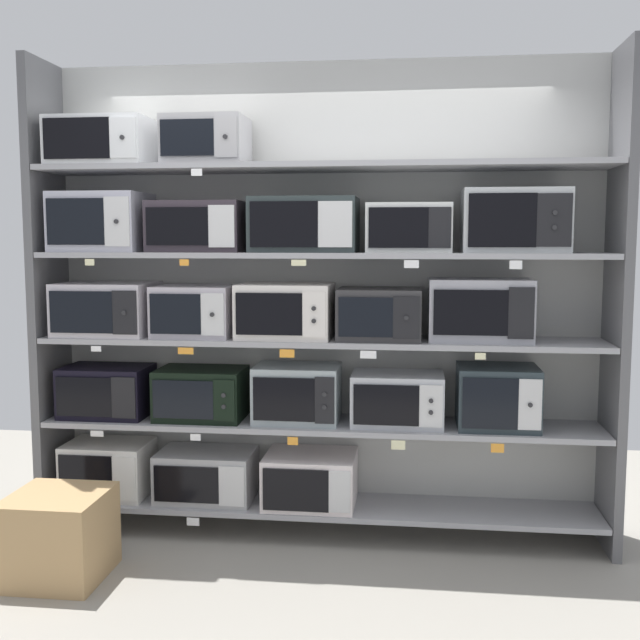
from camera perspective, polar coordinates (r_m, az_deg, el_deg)
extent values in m
cube|color=gray|center=(3.61, -2.09, -21.74)|extent=(7.09, 6.00, 0.02)
cube|color=#B2B2AD|center=(4.43, 0.37, 1.70)|extent=(3.29, 0.04, 2.67)
cube|color=#5B5B5E|center=(4.66, -19.64, 1.56)|extent=(0.05, 0.43, 2.67)
cube|color=#5B5B5E|center=(4.30, 21.36, 1.14)|extent=(0.05, 0.43, 2.67)
cube|color=#99999E|center=(4.45, 0.00, -13.74)|extent=(3.09, 0.43, 0.03)
cube|color=silver|center=(4.71, -15.54, -10.66)|extent=(0.48, 0.34, 0.31)
cube|color=black|center=(4.57, -17.14, -11.20)|extent=(0.31, 0.01, 0.25)
cube|color=silver|center=(4.49, -14.47, -11.45)|extent=(0.13, 0.01, 0.25)
cube|color=#A3A3A5|center=(4.52, -8.48, -11.39)|extent=(0.54, 0.35, 0.28)
cube|color=black|center=(4.37, -9.98, -12.04)|extent=(0.37, 0.01, 0.20)
cube|color=silver|center=(4.31, -6.64, -12.27)|extent=(0.14, 0.01, 0.22)
cube|color=silver|center=(4.40, -0.71, -11.78)|extent=(0.51, 0.41, 0.28)
cube|color=black|center=(4.22, -1.84, -12.63)|extent=(0.36, 0.01, 0.23)
cube|color=silver|center=(4.19, 1.48, -12.75)|extent=(0.12, 0.01, 0.23)
cube|color=white|center=(4.59, -16.85, -13.85)|extent=(0.07, 0.00, 0.03)
cube|color=white|center=(4.39, -9.49, -14.68)|extent=(0.07, 0.00, 0.04)
cube|color=#99999E|center=(4.31, 0.00, -7.81)|extent=(3.09, 0.43, 0.03)
cube|color=black|center=(4.59, -15.65, -5.13)|extent=(0.49, 0.34, 0.29)
cube|color=black|center=(4.46, -17.27, -5.51)|extent=(0.32, 0.01, 0.22)
cube|color=black|center=(4.37, -14.51, -5.66)|extent=(0.14, 0.01, 0.23)
cube|color=black|center=(4.41, -8.86, -5.45)|extent=(0.49, 0.34, 0.29)
cube|color=black|center=(4.26, -10.22, -5.89)|extent=(0.34, 0.01, 0.21)
cube|color=black|center=(4.20, -7.20, -6.01)|extent=(0.12, 0.01, 0.23)
cylinder|color=#262628|center=(4.20, -7.23, -6.46)|extent=(0.02, 0.01, 0.02)
cylinder|color=#262628|center=(4.18, -7.24, -5.62)|extent=(0.02, 0.01, 0.02)
cube|color=#9AA7AB|center=(4.29, -1.70, -5.50)|extent=(0.47, 0.33, 0.32)
cube|color=black|center=(4.13, -2.72, -5.96)|extent=(0.34, 0.01, 0.24)
cube|color=black|center=(4.10, 0.34, -6.05)|extent=(0.11, 0.01, 0.25)
cylinder|color=#262628|center=(4.10, 0.33, -6.55)|extent=(0.02, 0.01, 0.02)
cylinder|color=#262628|center=(4.08, 0.33, -5.59)|extent=(0.02, 0.01, 0.02)
cube|color=#B8BCC3|center=(4.25, 5.82, -5.88)|extent=(0.50, 0.33, 0.28)
cube|color=black|center=(4.08, 4.98, -6.37)|extent=(0.35, 0.01, 0.22)
cube|color=silver|center=(4.08, 8.31, -6.41)|extent=(0.12, 0.01, 0.23)
cylinder|color=#262628|center=(4.08, 8.30, -6.87)|extent=(0.02, 0.01, 0.02)
cylinder|color=#262628|center=(4.06, 8.32, -6.01)|extent=(0.02, 0.01, 0.02)
cube|color=#283338|center=(4.26, 13.13, -5.62)|extent=(0.43, 0.35, 0.33)
cube|color=black|center=(4.08, 12.63, -6.13)|extent=(0.29, 0.01, 0.27)
cube|color=silver|center=(4.11, 15.46, -6.13)|extent=(0.12, 0.01, 0.27)
cylinder|color=#262628|center=(4.10, 15.47, -6.16)|extent=(0.02, 0.01, 0.02)
cube|color=white|center=(4.43, -16.36, -8.17)|extent=(0.07, 0.00, 0.03)
cube|color=white|center=(4.24, -9.31, -8.66)|extent=(0.06, 0.00, 0.04)
cube|color=orange|center=(4.13, -2.05, -9.05)|extent=(0.06, 0.00, 0.04)
cube|color=beige|center=(4.08, 5.88, -9.30)|extent=(0.07, 0.00, 0.05)
cube|color=orange|center=(4.10, 13.15, -9.33)|extent=(0.07, 0.00, 0.05)
cube|color=#99999E|center=(4.22, 0.00, -1.55)|extent=(3.09, 0.43, 0.03)
cube|color=#BDB6BE|center=(4.52, -15.62, 0.83)|extent=(0.52, 0.41, 0.30)
cube|color=black|center=(4.35, -17.46, 0.57)|extent=(0.36, 0.01, 0.23)
cube|color=black|center=(4.25, -14.43, 0.54)|extent=(0.13, 0.01, 0.24)
cylinder|color=#262628|center=(4.24, -14.48, 0.53)|extent=(0.02, 0.01, 0.02)
cube|color=#BAB2BD|center=(4.35, -9.28, 0.68)|extent=(0.44, 0.36, 0.29)
cube|color=black|center=(4.18, -10.77, 0.45)|extent=(0.28, 0.01, 0.22)
cube|color=silver|center=(4.13, -8.05, 0.42)|extent=(0.13, 0.01, 0.23)
cylinder|color=#262628|center=(4.12, -8.09, 0.40)|extent=(0.02, 0.01, 0.02)
cube|color=silver|center=(4.23, -2.58, 0.71)|extent=(0.51, 0.39, 0.30)
cube|color=black|center=(4.04, -3.84, 0.45)|extent=(0.36, 0.01, 0.22)
cube|color=silver|center=(4.01, -0.45, 0.41)|extent=(0.12, 0.01, 0.24)
cylinder|color=#262628|center=(4.00, -0.47, -0.07)|extent=(0.02, 0.01, 0.02)
cylinder|color=#262628|center=(3.99, -0.47, 0.87)|extent=(0.02, 0.01, 0.02)
cube|color=#323032|center=(4.18, 4.49, 0.47)|extent=(0.45, 0.37, 0.28)
cube|color=black|center=(3.99, 3.43, 0.21)|extent=(0.28, 0.01, 0.21)
cube|color=black|center=(3.98, 6.48, 0.17)|extent=(0.14, 0.01, 0.22)
cylinder|color=#262628|center=(3.97, 6.48, 0.16)|extent=(0.02, 0.01, 0.02)
cube|color=#9D9DA7|center=(4.18, 11.87, 0.76)|extent=(0.55, 0.32, 0.33)
cube|color=black|center=(4.01, 11.21, 0.54)|extent=(0.38, 0.01, 0.24)
cube|color=black|center=(4.04, 14.84, 0.49)|extent=(0.13, 0.01, 0.27)
cube|color=white|center=(4.33, -16.42, -2.07)|extent=(0.06, 0.00, 0.03)
cube|color=orange|center=(4.16, -10.03, -2.29)|extent=(0.09, 0.00, 0.04)
cube|color=orange|center=(4.03, -2.49, -2.52)|extent=(0.08, 0.00, 0.04)
cube|color=white|center=(3.98, 3.63, -2.61)|extent=(0.08, 0.00, 0.04)
cube|color=beige|center=(3.99, 11.91, -2.67)|extent=(0.05, 0.00, 0.03)
cube|color=#99999E|center=(4.18, 0.00, 4.89)|extent=(3.09, 0.43, 0.03)
cube|color=#B0B0C0|center=(4.51, -15.98, 7.05)|extent=(0.49, 0.40, 0.33)
cube|color=black|center=(4.34, -17.84, 7.03)|extent=(0.33, 0.01, 0.25)
cube|color=silver|center=(4.25, -14.97, 7.14)|extent=(0.14, 0.01, 0.26)
cylinder|color=#262628|center=(4.24, -15.02, 7.14)|extent=(0.02, 0.01, 0.02)
cube|color=#352D35|center=(4.32, -9.08, 6.91)|extent=(0.51, 0.35, 0.28)
cube|color=black|center=(4.16, -10.65, 6.91)|extent=(0.34, 0.01, 0.20)
cube|color=silver|center=(4.10, -7.40, 6.98)|extent=(0.14, 0.01, 0.22)
cube|color=#2A3435|center=(4.19, -1.14, 7.14)|extent=(0.57, 0.38, 0.30)
cube|color=black|center=(4.02, -2.73, 7.17)|extent=(0.36, 0.01, 0.24)
cube|color=silver|center=(3.98, 1.14, 7.19)|extent=(0.18, 0.01, 0.24)
cube|color=silver|center=(4.15, 6.68, 6.86)|extent=(0.45, 0.32, 0.26)
cube|color=black|center=(3.98, 5.89, 6.90)|extent=(0.31, 0.01, 0.21)
cube|color=black|center=(3.99, 8.96, 6.86)|extent=(0.12, 0.01, 0.21)
cube|color=#B0B5B7|center=(4.18, 14.32, 7.20)|extent=(0.54, 0.36, 0.33)
cube|color=black|center=(3.99, 13.50, 7.28)|extent=(0.34, 0.01, 0.27)
cube|color=black|center=(4.03, 17.14, 7.16)|extent=(0.17, 0.01, 0.27)
cylinder|color=#262628|center=(4.02, 17.15, 6.64)|extent=(0.02, 0.01, 0.02)
cylinder|color=#262628|center=(4.02, 17.18, 7.69)|extent=(0.02, 0.01, 0.02)
cube|color=beige|center=(4.30, -16.87, 4.16)|extent=(0.05, 0.00, 0.03)
cube|color=orange|center=(4.12, -10.13, 4.26)|extent=(0.05, 0.00, 0.03)
cube|color=beige|center=(3.98, -1.60, 4.31)|extent=(0.08, 0.00, 0.03)
cube|color=white|center=(3.93, 6.86, 4.18)|extent=(0.08, 0.00, 0.04)
cube|color=white|center=(3.97, 14.45, 4.02)|extent=(0.06, 0.00, 0.04)
cube|color=#99999E|center=(4.20, 0.00, 11.37)|extent=(3.09, 0.43, 0.03)
cube|color=silver|center=(4.53, -15.84, 12.63)|extent=(0.55, 0.42, 0.26)
cube|color=black|center=(4.36, -17.78, 12.83)|extent=(0.37, 0.01, 0.22)
cube|color=silver|center=(4.26, -14.56, 13.09)|extent=(0.14, 0.01, 0.21)
cylinder|color=#262628|center=(4.25, -14.60, 13.10)|extent=(0.02, 0.01, 0.02)
cube|color=#9F9EA1|center=(4.34, -8.50, 13.09)|extent=(0.44, 0.33, 0.26)
cube|color=black|center=(4.19, -9.93, 13.32)|extent=(0.29, 0.01, 0.19)
cube|color=#9F9EA1|center=(4.13, -7.09, 13.45)|extent=(0.12, 0.01, 0.21)
cylinder|color=#262628|center=(4.13, -7.12, 13.47)|extent=(0.02, 0.01, 0.02)
cube|color=white|center=(4.11, -9.22, 10.87)|extent=(0.06, 0.00, 0.04)
cube|color=tan|center=(4.12, -18.98, -15.03)|extent=(0.46, 0.46, 0.43)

